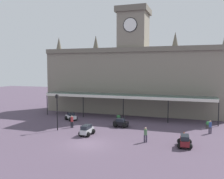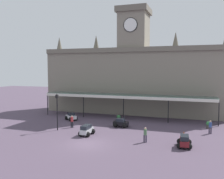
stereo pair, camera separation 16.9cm
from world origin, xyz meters
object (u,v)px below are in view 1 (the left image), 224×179
object	(u,v)px
pedestrian_near_entrance	(146,134)
victorian_lamppost	(57,108)
planter_by_canopy	(118,118)
car_maroon_estate	(185,142)
pedestrian_beside_cars	(72,121)
car_silver_estate	(87,131)
pedestrian_crossing_forecourt	(210,126)
planter_forecourt_centre	(208,125)
car_black_sedan	(121,123)
traffic_cone	(184,134)
car_white_sedan	(71,117)

from	to	relation	value
pedestrian_near_entrance	victorian_lamppost	world-z (taller)	victorian_lamppost
victorian_lamppost	planter_by_canopy	xyz separation A→B (m)	(5.87, 8.02, -2.50)
car_maroon_estate	pedestrian_beside_cars	world-z (taller)	pedestrian_beside_cars
victorian_lamppost	car_silver_estate	bearing A→B (deg)	-11.75
car_silver_estate	pedestrian_near_entrance	size ratio (longest dim) A/B	1.35
pedestrian_beside_cars	pedestrian_crossing_forecourt	distance (m)	17.93
pedestrian_near_entrance	pedestrian_crossing_forecourt	bearing A→B (deg)	41.81
pedestrian_near_entrance	planter_forecourt_centre	size ratio (longest dim) A/B	1.74
car_maroon_estate	victorian_lamppost	distance (m)	16.35
pedestrian_beside_cars	victorian_lamppost	world-z (taller)	victorian_lamppost
car_black_sedan	planter_by_canopy	size ratio (longest dim) A/B	2.18
traffic_cone	planter_by_canopy	world-z (taller)	planter_by_canopy
traffic_cone	planter_by_canopy	xyz separation A→B (m)	(-9.95, 6.24, 0.12)
car_black_sedan	pedestrian_beside_cars	bearing A→B (deg)	-158.40
victorian_lamppost	planter_by_canopy	size ratio (longest dim) A/B	5.01
car_white_sedan	traffic_cone	world-z (taller)	car_white_sedan
pedestrian_crossing_forecourt	traffic_cone	distance (m)	4.16
car_white_sedan	victorian_lamppost	distance (m)	6.86
planter_forecourt_centre	planter_by_canopy	world-z (taller)	same
car_silver_estate	car_white_sedan	xyz separation A→B (m)	(-5.96, 7.21, -0.06)
planter_forecourt_centre	pedestrian_beside_cars	bearing A→B (deg)	-162.38
car_white_sedan	planter_forecourt_centre	xyz separation A→B (m)	(20.06, 1.31, -0.01)
victorian_lamppost	planter_by_canopy	bearing A→B (deg)	53.80
traffic_cone	victorian_lamppost	bearing A→B (deg)	-173.57
planter_forecourt_centre	pedestrian_crossing_forecourt	bearing A→B (deg)	-88.07
car_silver_estate	pedestrian_crossing_forecourt	xyz separation A→B (m)	(14.20, 5.57, 0.34)
car_white_sedan	car_maroon_estate	world-z (taller)	car_maroon_estate
traffic_cone	planter_forecourt_centre	distance (m)	6.46
planter_forecourt_centre	car_silver_estate	bearing A→B (deg)	-148.88
car_silver_estate	victorian_lamppost	bearing A→B (deg)	168.25
traffic_cone	pedestrian_beside_cars	bearing A→B (deg)	179.34
car_silver_estate	pedestrian_near_entrance	world-z (taller)	pedestrian_near_entrance
pedestrian_beside_cars	pedestrian_near_entrance	world-z (taller)	same
car_black_sedan	pedestrian_beside_cars	distance (m)	6.71
pedestrian_near_entrance	planter_forecourt_centre	distance (m)	11.38
pedestrian_beside_cars	planter_by_canopy	bearing A→B (deg)	51.78
car_white_sedan	car_black_sedan	bearing A→B (deg)	-11.92
car_maroon_estate	planter_forecourt_centre	distance (m)	9.79
pedestrian_crossing_forecourt	traffic_cone	size ratio (longest dim) A/B	2.29
car_black_sedan	car_white_sedan	size ratio (longest dim) A/B	0.93
car_silver_estate	car_black_sedan	distance (m)	6.02
planter_forecourt_centre	pedestrian_near_entrance	bearing A→B (deg)	-126.74
pedestrian_crossing_forecourt	planter_forecourt_centre	xyz separation A→B (m)	(-0.10, 2.94, -0.42)
pedestrian_beside_cars	planter_by_canopy	distance (m)	7.74
pedestrian_near_entrance	victorian_lamppost	bearing A→B (deg)	172.54
pedestrian_beside_cars	planter_forecourt_centre	world-z (taller)	pedestrian_beside_cars
planter_forecourt_centre	traffic_cone	bearing A→B (deg)	-116.70
car_silver_estate	victorian_lamppost	size ratio (longest dim) A/B	0.47
car_white_sedan	pedestrian_beside_cars	bearing A→B (deg)	-60.48
traffic_cone	planter_forecourt_centre	world-z (taller)	planter_forecourt_centre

